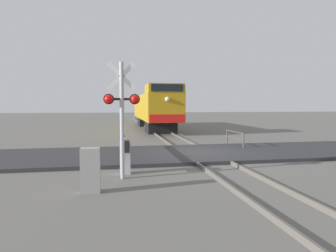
{
  "coord_description": "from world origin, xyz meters",
  "views": [
    {
      "loc": [
        -3.98,
        -13.9,
        2.46
      ],
      "look_at": [
        -1.12,
        1.88,
        1.3
      ],
      "focal_mm": 31.64,
      "sensor_mm": 36.0,
      "label": 1
    }
  ],
  "objects_px": {
    "locomotive": "(154,108)",
    "utility_cabinet": "(90,170)",
    "crossing_gate": "(124,149)",
    "guard_railing": "(235,137)",
    "crossing_signal": "(122,107)"
  },
  "relations": [
    {
      "from": "utility_cabinet",
      "to": "locomotive",
      "type": "bearing_deg",
      "value": 77.72
    },
    {
      "from": "utility_cabinet",
      "to": "crossing_signal",
      "type": "bearing_deg",
      "value": 57.03
    },
    {
      "from": "utility_cabinet",
      "to": "guard_railing",
      "type": "distance_m",
      "value": 10.58
    },
    {
      "from": "locomotive",
      "to": "utility_cabinet",
      "type": "xyz_separation_m",
      "value": [
        -4.66,
        -21.41,
        -1.45
      ]
    },
    {
      "from": "crossing_gate",
      "to": "utility_cabinet",
      "type": "height_order",
      "value": "utility_cabinet"
    },
    {
      "from": "locomotive",
      "to": "crossing_signal",
      "type": "xyz_separation_m",
      "value": [
        -3.74,
        -19.99,
        0.3
      ]
    },
    {
      "from": "locomotive",
      "to": "guard_railing",
      "type": "xyz_separation_m",
      "value": [
        2.79,
        -13.9,
        -1.47
      ]
    },
    {
      "from": "crossing_signal",
      "to": "utility_cabinet",
      "type": "xyz_separation_m",
      "value": [
        -0.92,
        -1.42,
        -1.75
      ]
    },
    {
      "from": "crossing_gate",
      "to": "guard_railing",
      "type": "xyz_separation_m",
      "value": [
        6.42,
        4.69,
        -0.16
      ]
    },
    {
      "from": "crossing_signal",
      "to": "utility_cabinet",
      "type": "bearing_deg",
      "value": -122.97
    },
    {
      "from": "crossing_signal",
      "to": "guard_railing",
      "type": "bearing_deg",
      "value": 43.02
    },
    {
      "from": "crossing_signal",
      "to": "utility_cabinet",
      "type": "height_order",
      "value": "crossing_signal"
    },
    {
      "from": "locomotive",
      "to": "crossing_gate",
      "type": "distance_m",
      "value": 18.99
    },
    {
      "from": "utility_cabinet",
      "to": "guard_railing",
      "type": "height_order",
      "value": "utility_cabinet"
    },
    {
      "from": "locomotive",
      "to": "utility_cabinet",
      "type": "relative_size",
      "value": 12.51
    }
  ]
}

